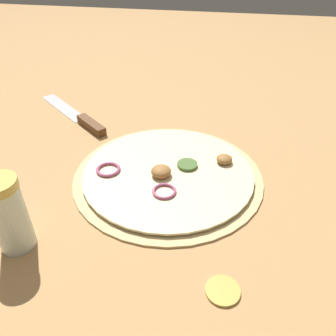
{
  "coord_description": "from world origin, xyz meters",
  "views": [
    {
      "loc": [
        -0.45,
        -0.09,
        0.35
      ],
      "look_at": [
        0.0,
        0.0,
        0.02
      ],
      "focal_mm": 35.0,
      "sensor_mm": 36.0,
      "label": 1
    }
  ],
  "objects_px": {
    "spice_jar": "(8,215)",
    "loose_cap": "(223,290)",
    "knife": "(82,119)",
    "pizza": "(168,173)"
  },
  "relations": [
    {
      "from": "knife",
      "to": "spice_jar",
      "type": "height_order",
      "value": "spice_jar"
    },
    {
      "from": "pizza",
      "to": "loose_cap",
      "type": "distance_m",
      "value": 0.24
    },
    {
      "from": "pizza",
      "to": "spice_jar",
      "type": "height_order",
      "value": "spice_jar"
    },
    {
      "from": "loose_cap",
      "to": "knife",
      "type": "bearing_deg",
      "value": 42.54
    },
    {
      "from": "spice_jar",
      "to": "loose_cap",
      "type": "relative_size",
      "value": 2.62
    },
    {
      "from": "pizza",
      "to": "spice_jar",
      "type": "xyz_separation_m",
      "value": [
        -0.19,
        0.17,
        0.05
      ]
    },
    {
      "from": "knife",
      "to": "loose_cap",
      "type": "distance_m",
      "value": 0.5
    },
    {
      "from": "pizza",
      "to": "loose_cap",
      "type": "bearing_deg",
      "value": -152.5
    },
    {
      "from": "knife",
      "to": "spice_jar",
      "type": "relative_size",
      "value": 2.14
    },
    {
      "from": "spice_jar",
      "to": "loose_cap",
      "type": "distance_m",
      "value": 0.28
    }
  ]
}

